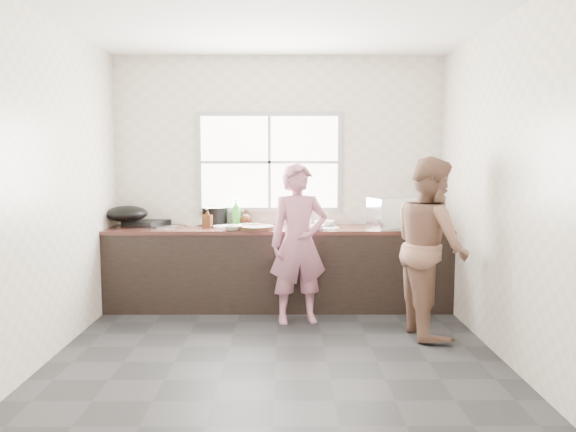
{
  "coord_description": "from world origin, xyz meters",
  "views": [
    {
      "loc": [
        0.08,
        -4.62,
        1.6
      ],
      "look_at": [
        0.1,
        0.65,
        1.05
      ],
      "focal_mm": 35.0,
      "sensor_mm": 36.0,
      "label": 1
    }
  ],
  "objects_px": {
    "bowl_crabs": "(324,224)",
    "bottle_brown_short": "(246,218)",
    "plate_food": "(224,226)",
    "bottle_green": "(236,212)",
    "pot_lid_left": "(167,227)",
    "bowl_held": "(316,227)",
    "black_pot": "(215,216)",
    "wok": "(127,214)",
    "cutting_board": "(255,228)",
    "glass_jar": "(203,221)",
    "burner": "(147,223)",
    "pot_lid_right": "(193,225)",
    "person_side": "(431,246)",
    "woman": "(299,249)",
    "bottle_brown_tall": "(207,219)",
    "dish_rack": "(391,213)",
    "bowl_mince": "(233,228)"
  },
  "relations": [
    {
      "from": "glass_jar",
      "to": "bottle_green",
      "type": "bearing_deg",
      "value": 0.0
    },
    {
      "from": "person_side",
      "to": "bottle_green",
      "type": "bearing_deg",
      "value": 51.3
    },
    {
      "from": "cutting_board",
      "to": "bottle_green",
      "type": "height_order",
      "value": "bottle_green"
    },
    {
      "from": "person_side",
      "to": "pot_lid_right",
      "type": "bearing_deg",
      "value": 56.85
    },
    {
      "from": "bowl_held",
      "to": "glass_jar",
      "type": "height_order",
      "value": "glass_jar"
    },
    {
      "from": "person_side",
      "to": "plate_food",
      "type": "xyz_separation_m",
      "value": [
        -1.96,
        0.95,
        0.06
      ]
    },
    {
      "from": "bottle_green",
      "to": "wok",
      "type": "relative_size",
      "value": 0.67
    },
    {
      "from": "bowl_mince",
      "to": "bottle_brown_tall",
      "type": "height_order",
      "value": "bottle_brown_tall"
    },
    {
      "from": "cutting_board",
      "to": "glass_jar",
      "type": "bearing_deg",
      "value": 147.19
    },
    {
      "from": "bowl_mince",
      "to": "pot_lid_left",
      "type": "height_order",
      "value": "bowl_mince"
    },
    {
      "from": "plate_food",
      "to": "bottle_brown_tall",
      "type": "relative_size",
      "value": 1.29
    },
    {
      "from": "bowl_crabs",
      "to": "plate_food",
      "type": "xyz_separation_m",
      "value": [
        -1.07,
        -0.05,
        -0.02
      ]
    },
    {
      "from": "bowl_mince",
      "to": "dish_rack",
      "type": "bearing_deg",
      "value": 4.45
    },
    {
      "from": "bowl_mince",
      "to": "pot_lid_right",
      "type": "relative_size",
      "value": 0.87
    },
    {
      "from": "black_pot",
      "to": "bottle_green",
      "type": "relative_size",
      "value": 0.92
    },
    {
      "from": "bowl_crabs",
      "to": "bottle_brown_short",
      "type": "relative_size",
      "value": 1.12
    },
    {
      "from": "woman",
      "to": "bottle_green",
      "type": "xyz_separation_m",
      "value": [
        -0.67,
        0.78,
        0.29
      ]
    },
    {
      "from": "bowl_crabs",
      "to": "wok",
      "type": "relative_size",
      "value": 0.39
    },
    {
      "from": "person_side",
      "to": "bottle_brown_tall",
      "type": "relative_size",
      "value": 8.67
    },
    {
      "from": "bottle_brown_short",
      "to": "bottle_green",
      "type": "bearing_deg",
      "value": 180.0
    },
    {
      "from": "bowl_held",
      "to": "dish_rack",
      "type": "relative_size",
      "value": 0.51
    },
    {
      "from": "burner",
      "to": "pot_lid_left",
      "type": "distance_m",
      "value": 0.31
    },
    {
      "from": "bowl_crabs",
      "to": "pot_lid_left",
      "type": "height_order",
      "value": "bowl_crabs"
    },
    {
      "from": "bowl_mince",
      "to": "plate_food",
      "type": "relative_size",
      "value": 0.84
    },
    {
      "from": "black_pot",
      "to": "bowl_held",
      "type": "bearing_deg",
      "value": -21.96
    },
    {
      "from": "bottle_green",
      "to": "glass_jar",
      "type": "distance_m",
      "value": 0.38
    },
    {
      "from": "bowl_held",
      "to": "black_pot",
      "type": "xyz_separation_m",
      "value": [
        -1.09,
        0.44,
        0.06
      ]
    },
    {
      "from": "plate_food",
      "to": "bottle_green",
      "type": "xyz_separation_m",
      "value": [
        0.11,
        0.21,
        0.14
      ]
    },
    {
      "from": "bowl_crabs",
      "to": "dish_rack",
      "type": "relative_size",
      "value": 0.41
    },
    {
      "from": "cutting_board",
      "to": "pot_lid_left",
      "type": "height_order",
      "value": "cutting_board"
    },
    {
      "from": "dish_rack",
      "to": "pot_lid_left",
      "type": "distance_m",
      "value": 2.38
    },
    {
      "from": "cutting_board",
      "to": "burner",
      "type": "height_order",
      "value": "burner"
    },
    {
      "from": "plate_food",
      "to": "dish_rack",
      "type": "height_order",
      "value": "dish_rack"
    },
    {
      "from": "bowl_held",
      "to": "black_pot",
      "type": "distance_m",
      "value": 1.18
    },
    {
      "from": "bottle_green",
      "to": "bottle_brown_tall",
      "type": "xyz_separation_m",
      "value": [
        -0.28,
        -0.23,
        -0.05
      ]
    },
    {
      "from": "bowl_crabs",
      "to": "bottle_brown_tall",
      "type": "bearing_deg",
      "value": -176.98
    },
    {
      "from": "bowl_mince",
      "to": "plate_food",
      "type": "bearing_deg",
      "value": 116.34
    },
    {
      "from": "person_side",
      "to": "burner",
      "type": "bearing_deg",
      "value": 61.95
    },
    {
      "from": "burner",
      "to": "dish_rack",
      "type": "bearing_deg",
      "value": -5.67
    },
    {
      "from": "burner",
      "to": "pot_lid_right",
      "type": "distance_m",
      "value": 0.51
    },
    {
      "from": "bowl_mince",
      "to": "plate_food",
      "type": "height_order",
      "value": "bowl_mince"
    },
    {
      "from": "person_side",
      "to": "bottle_brown_tall",
      "type": "xyz_separation_m",
      "value": [
        -2.14,
        0.94,
        0.15
      ]
    },
    {
      "from": "plate_food",
      "to": "bottle_green",
      "type": "distance_m",
      "value": 0.28
    },
    {
      "from": "black_pot",
      "to": "burner",
      "type": "xyz_separation_m",
      "value": [
        -0.74,
        -0.05,
        -0.07
      ]
    },
    {
      "from": "bowl_held",
      "to": "glass_jar",
      "type": "bearing_deg",
      "value": 160.24
    },
    {
      "from": "glass_jar",
      "to": "pot_lid_right",
      "type": "bearing_deg",
      "value": 180.0
    },
    {
      "from": "cutting_board",
      "to": "black_pot",
      "type": "bearing_deg",
      "value": 140.37
    },
    {
      "from": "plate_food",
      "to": "bowl_crabs",
      "type": "bearing_deg",
      "value": 2.6
    },
    {
      "from": "woman",
      "to": "burner",
      "type": "relative_size",
      "value": 3.78
    },
    {
      "from": "person_side",
      "to": "bowl_mince",
      "type": "height_order",
      "value": "person_side"
    }
  ]
}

